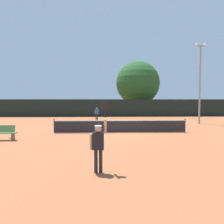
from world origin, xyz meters
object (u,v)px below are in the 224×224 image
object	(u,v)px
player_serving	(99,142)
courtside_bench	(1,133)
tennis_ball	(160,138)
light_pole	(200,78)
parked_car_mid	(144,110)
player_receiving	(97,113)
large_tree	(138,83)
spare_racket	(13,137)
parked_car_near	(69,110)
parked_car_far	(164,110)

from	to	relation	value
player_serving	courtside_bench	distance (m)	8.76
tennis_ball	courtside_bench	world-z (taller)	courtside_bench
light_pole	parked_car_mid	world-z (taller)	light_pole
player_receiving	large_tree	world-z (taller)	large_tree
player_serving	tennis_ball	bearing A→B (deg)	59.85
player_receiving	tennis_ball	world-z (taller)	player_receiving
player_receiving	courtside_bench	size ratio (longest dim) A/B	0.88
player_serving	large_tree	size ratio (longest dim) A/B	0.25
spare_racket	light_pole	size ratio (longest dim) A/B	0.06
spare_racket	player_receiving	bearing A→B (deg)	67.66
player_receiving	parked_car_near	bearing A→B (deg)	-68.43
large_tree	parked_car_near	size ratio (longest dim) A/B	2.22
player_receiving	spare_racket	xyz separation A→B (m)	(-5.19, -12.62, -0.94)
tennis_ball	courtside_bench	distance (m)	9.97
player_receiving	parked_car_far	bearing A→B (deg)	-133.74
light_pole	parked_car_near	bearing A→B (deg)	131.36
courtside_bench	parked_car_far	world-z (taller)	parked_car_far
player_receiving	large_tree	xyz separation A→B (m)	(7.14, 12.15, 4.72)
player_receiving	player_serving	bearing A→B (deg)	91.81
spare_racket	large_tree	bearing A→B (deg)	63.55
light_pole	player_receiving	bearing A→B (deg)	158.10
tennis_ball	courtside_bench	bearing A→B (deg)	-177.94
tennis_ball	parked_car_far	distance (m)	27.15
spare_racket	parked_car_far	xyz separation A→B (m)	(17.40, 25.39, 0.76)
large_tree	parked_car_mid	world-z (taller)	large_tree
parked_car_far	tennis_ball	bearing A→B (deg)	-103.21
large_tree	light_pole	bearing A→B (deg)	-76.63
courtside_bench	parked_car_mid	xyz separation A→B (m)	(13.70, 25.55, 0.30)
player_receiving	tennis_ball	distance (m)	14.01
large_tree	parked_car_mid	xyz separation A→B (m)	(1.07, -0.19, -4.90)
player_receiving	parked_car_far	distance (m)	17.67
player_serving	parked_car_mid	world-z (taller)	player_serving
player_serving	large_tree	bearing A→B (deg)	78.50
tennis_ball	parked_car_far	size ratio (longest dim) A/B	0.02
light_pole	parked_car_mid	distance (m)	17.14
courtside_bench	parked_car_far	bearing A→B (deg)	56.11
light_pole	parked_car_near	xyz separation A→B (m)	(-16.92, 19.22, -4.04)
courtside_bench	parked_car_far	size ratio (longest dim) A/B	0.42
player_serving	light_pole	bearing A→B (deg)	55.82
tennis_ball	large_tree	xyz separation A→B (m)	(2.67, 25.39, 5.64)
courtside_bench	parked_car_near	distance (m)	28.37
tennis_ball	parked_car_mid	size ratio (longest dim) A/B	0.02
tennis_ball	large_tree	size ratio (longest dim) A/B	0.01
courtside_bench	player_serving	bearing A→B (deg)	-45.58
player_serving	light_pole	xyz separation A→B (m)	(10.45, 15.39, 3.75)
parked_car_mid	parked_car_far	size ratio (longest dim) A/B	1.01
player_serving	parked_car_mid	distance (m)	32.69
player_serving	player_receiving	xyz separation A→B (m)	(-0.63, 19.85, -0.11)
spare_racket	parked_car_near	world-z (taller)	parked_car_near
player_serving	parked_car_far	world-z (taller)	player_serving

